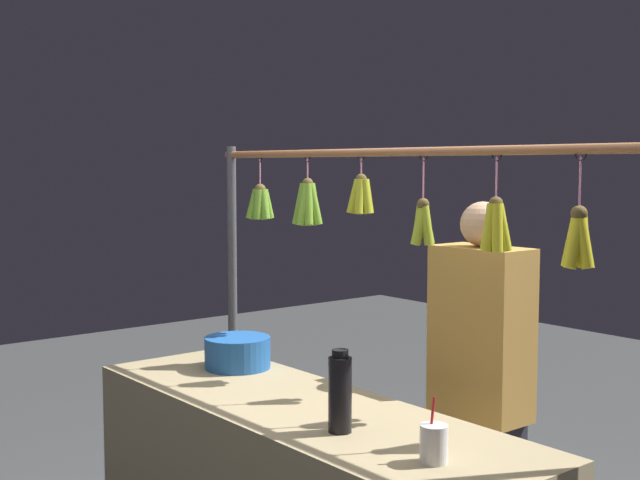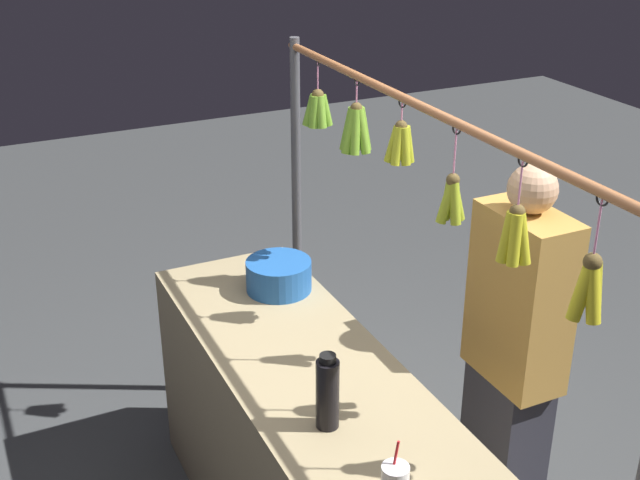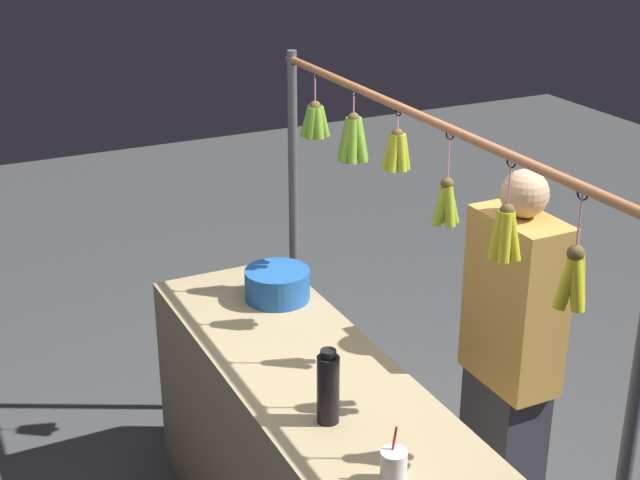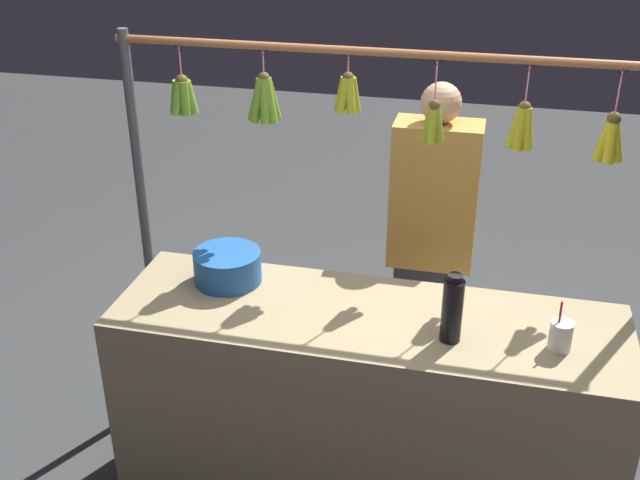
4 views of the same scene
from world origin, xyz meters
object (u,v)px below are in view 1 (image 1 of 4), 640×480
(water_bottle, at_px, (340,393))
(vendor_person, at_px, (480,409))
(blue_bucket, at_px, (238,352))
(drink_cup, at_px, (434,443))

(water_bottle, xyz_separation_m, vendor_person, (0.15, -0.85, -0.24))
(blue_bucket, bearing_deg, water_bottle, 166.60)
(blue_bucket, bearing_deg, drink_cup, 171.64)
(blue_bucket, relative_size, drink_cup, 1.47)
(water_bottle, height_order, drink_cup, water_bottle)
(blue_bucket, bearing_deg, vendor_person, -140.04)
(blue_bucket, height_order, vendor_person, vendor_person)
(drink_cup, bearing_deg, vendor_person, -57.36)
(water_bottle, relative_size, blue_bucket, 0.97)
(water_bottle, bearing_deg, blue_bucket, -13.40)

